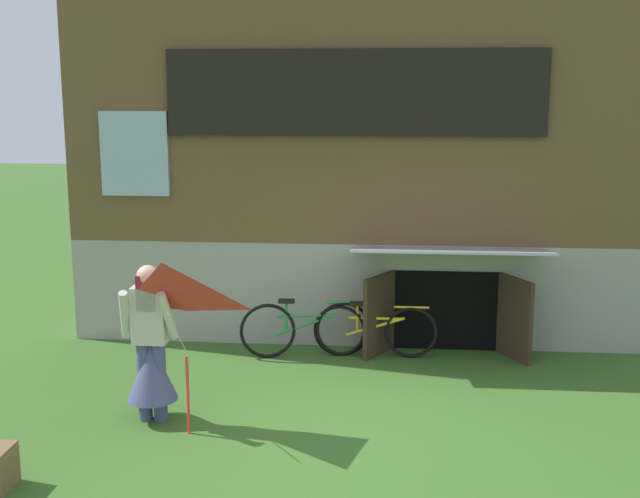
{
  "coord_description": "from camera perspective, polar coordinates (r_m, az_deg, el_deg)",
  "views": [
    {
      "loc": [
        0.47,
        -7.26,
        3.32
      ],
      "look_at": [
        -0.29,
        1.34,
        1.64
      ],
      "focal_mm": 45.04,
      "sensor_mm": 36.0,
      "label": 1
    }
  ],
  "objects": [
    {
      "name": "bicycle_yellow",
      "position": [
        10.29,
        3.93,
        -5.78
      ],
      "size": [
        1.58,
        0.08,
        0.72
      ],
      "rotation": [
        0.0,
        0.0,
        -0.0
      ],
      "color": "black",
      "rests_on": "ground_plane"
    },
    {
      "name": "log_house",
      "position": [
        12.92,
        3.0,
        7.94
      ],
      "size": [
        7.61,
        6.37,
        5.27
      ],
      "color": "#9E998E",
      "rests_on": "ground_plane"
    },
    {
      "name": "person",
      "position": [
        8.41,
        -11.93,
        -7.45
      ],
      "size": [
        0.61,
        0.52,
        1.64
      ],
      "rotation": [
        0.0,
        0.0,
        0.42
      ],
      "color": "#474C75",
      "rests_on": "ground_plane"
    },
    {
      "name": "bicycle_green",
      "position": [
        10.26,
        -1.04,
        -5.68
      ],
      "size": [
        1.66,
        0.35,
        0.77
      ],
      "rotation": [
        0.0,
        0.0,
        0.18
      ],
      "color": "black",
      "rests_on": "ground_plane"
    },
    {
      "name": "ground_plane",
      "position": [
        8.0,
        1.27,
        -13.51
      ],
      "size": [
        60.0,
        60.0,
        0.0
      ],
      "primitive_type": "plane",
      "color": "#386023"
    },
    {
      "name": "kite",
      "position": [
        7.63,
        -11.07,
        -4.18
      ],
      "size": [
        1.03,
        1.01,
        1.68
      ],
      "color": "red",
      "rests_on": "ground_plane"
    }
  ]
}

